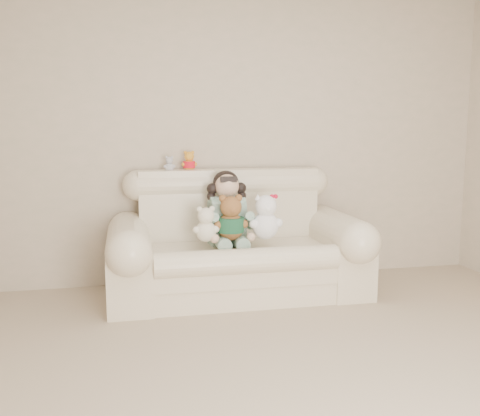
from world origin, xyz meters
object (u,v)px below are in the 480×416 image
at_px(cream_teddy, 206,221).
at_px(seated_child, 227,207).
at_px(sofa, 237,234).
at_px(brown_teddy, 231,213).
at_px(white_cat, 265,212).

bearing_deg(cream_teddy, seated_child, 56.68).
xyz_separation_m(sofa, seated_child, (-0.07, 0.08, 0.22)).
bearing_deg(brown_teddy, sofa, 77.03).
distance_m(sofa, seated_child, 0.24).
bearing_deg(cream_teddy, brown_teddy, 16.72).
bearing_deg(white_cat, cream_teddy, -173.07).
distance_m(sofa, brown_teddy, 0.24).
height_order(sofa, brown_teddy, sofa).
xyz_separation_m(white_cat, cream_teddy, (-0.48, -0.00, -0.05)).
distance_m(seated_child, brown_teddy, 0.20).
bearing_deg(seated_child, cream_teddy, -141.33).
bearing_deg(cream_teddy, sofa, 36.74).
relative_size(sofa, brown_teddy, 4.92).
relative_size(seated_child, white_cat, 1.45).
xyz_separation_m(sofa, white_cat, (0.20, -0.14, 0.20)).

